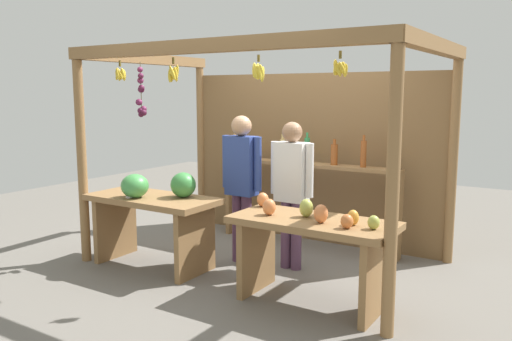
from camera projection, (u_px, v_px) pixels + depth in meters
The scene contains 7 objects.
ground_plane at pixel (266, 261), 5.64m from camera, with size 12.00×12.00×0.00m, color slate.
market_stall at pixel (287, 136), 5.84m from camera, with size 3.48×2.14×2.27m.
fruit_counter_left at pixel (154, 208), 5.38m from camera, with size 1.41×0.66×1.01m.
fruit_counter_right at pixel (312, 239), 4.43m from camera, with size 1.41×0.64×0.91m.
bottle_shelf_unit at pixel (308, 179), 6.10m from camera, with size 2.23×0.22×1.36m.
vendor_man at pixel (242, 176), 5.49m from camera, with size 0.48×0.21×1.58m.
vendor_woman at pixel (292, 183), 5.28m from camera, with size 0.48×0.21×1.53m.
Camera 1 is at (2.80, -4.66, 1.81)m, focal length 36.42 mm.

